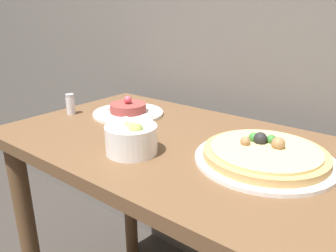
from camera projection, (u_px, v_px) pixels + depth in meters
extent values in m
cube|color=brown|center=(180.00, 146.00, 0.93)|extent=(1.06, 0.62, 0.03)
cylinder|color=brown|center=(29.00, 240.00, 1.15)|extent=(0.06, 0.06, 0.76)
cylinder|color=brown|center=(129.00, 184.00, 1.51)|extent=(0.06, 0.06, 0.76)
cylinder|color=white|center=(264.00, 159.00, 0.79)|extent=(0.34, 0.34, 0.01)
cylinder|color=tan|center=(265.00, 154.00, 0.79)|extent=(0.30, 0.30, 0.02)
cylinder|color=#E0C684|center=(265.00, 149.00, 0.78)|extent=(0.26, 0.26, 0.01)
sphere|color=#387F33|center=(254.00, 138.00, 0.82)|extent=(0.03, 0.03, 0.03)
sphere|color=#387F33|center=(271.00, 139.00, 0.81)|extent=(0.02, 0.02, 0.02)
sphere|color=#997047|center=(278.00, 144.00, 0.78)|extent=(0.03, 0.03, 0.03)
sphere|color=#997047|center=(245.00, 141.00, 0.80)|extent=(0.03, 0.03, 0.03)
sphere|color=black|center=(260.00, 139.00, 0.81)|extent=(0.03, 0.03, 0.03)
cylinder|color=white|center=(128.00, 113.00, 1.15)|extent=(0.25, 0.25, 0.01)
cylinder|color=#933D38|center=(128.00, 108.00, 1.14)|extent=(0.13, 0.13, 0.03)
sphere|color=#DB4C5B|center=(128.00, 100.00, 1.13)|extent=(0.03, 0.03, 0.03)
cube|color=white|center=(148.00, 116.00, 1.09)|extent=(0.04, 0.02, 0.01)
cube|color=white|center=(154.00, 109.00, 1.17)|extent=(0.04, 0.04, 0.01)
cube|color=white|center=(141.00, 105.00, 1.23)|extent=(0.02, 0.04, 0.01)
cube|color=white|center=(120.00, 105.00, 1.23)|extent=(0.04, 0.03, 0.01)
cube|color=white|center=(103.00, 109.00, 1.17)|extent=(0.04, 0.03, 0.01)
cube|color=white|center=(105.00, 116.00, 1.09)|extent=(0.02, 0.04, 0.01)
cube|color=white|center=(125.00, 119.00, 1.06)|extent=(0.04, 0.04, 0.01)
cylinder|color=white|center=(131.00, 139.00, 0.83)|extent=(0.13, 0.13, 0.07)
sphere|color=#A3B25B|center=(131.00, 128.00, 0.82)|extent=(0.03, 0.03, 0.03)
sphere|color=#8EA34C|center=(127.00, 126.00, 0.84)|extent=(0.02, 0.02, 0.02)
sphere|color=#8EA34C|center=(136.00, 131.00, 0.80)|extent=(0.04, 0.04, 0.04)
cylinder|color=silver|center=(71.00, 106.00, 1.15)|extent=(0.03, 0.03, 0.06)
cylinder|color=#B2B2B7|center=(70.00, 96.00, 1.14)|extent=(0.03, 0.03, 0.01)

